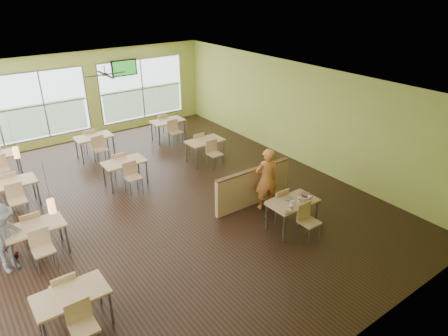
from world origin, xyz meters
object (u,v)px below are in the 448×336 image
at_px(half_wall_divider, 253,186).
at_px(food_basket, 306,194).
at_px(main_table, 293,205).
at_px(man_plaid, 266,179).

bearing_deg(half_wall_divider, food_basket, -73.09).
xyz_separation_m(half_wall_divider, food_basket, (0.44, -1.44, 0.26)).
bearing_deg(main_table, food_basket, 1.55).
relative_size(man_plaid, food_basket, 7.33).
bearing_deg(food_basket, man_plaid, 106.28).
bearing_deg(main_table, man_plaid, 83.51).
xyz_separation_m(main_table, food_basket, (0.44, 0.01, 0.15)).
height_order(main_table, half_wall_divider, half_wall_divider).
bearing_deg(man_plaid, half_wall_divider, -53.49).
bearing_deg(main_table, half_wall_divider, 90.00).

